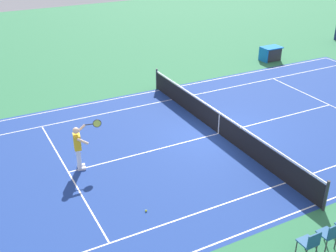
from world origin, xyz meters
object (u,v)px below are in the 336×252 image
object	(u,v)px
spectator_chair_1	(330,234)
tennis_player_near	(79,146)
tennis_net	(219,123)
tennis_ball	(146,211)
spectator_chair_2	(310,242)
equipment_cart_tarped	(271,53)

from	to	relation	value
spectator_chair_1	tennis_player_near	bearing A→B (deg)	-56.47
tennis_net	tennis_ball	world-z (taller)	tennis_net
spectator_chair_2	tennis_ball	bearing A→B (deg)	-51.51
tennis_ball	spectator_chair_2	distance (m)	4.84
spectator_chair_2	equipment_cart_tarped	bearing A→B (deg)	-126.61
tennis_ball	spectator_chair_1	world-z (taller)	spectator_chair_1
tennis_net	equipment_cart_tarped	distance (m)	10.84
tennis_player_near	equipment_cart_tarped	distance (m)	15.86
tennis_net	tennis_player_near	world-z (taller)	tennis_player_near
tennis_player_near	spectator_chair_1	world-z (taller)	tennis_player_near
tennis_net	tennis_player_near	size ratio (longest dim) A/B	6.89
equipment_cart_tarped	spectator_chair_1	bearing A→B (deg)	55.34
tennis_player_near	spectator_chair_1	size ratio (longest dim) A/B	1.93
tennis_net	equipment_cart_tarped	xyz separation A→B (m)	(-8.42, -6.81, -0.05)
equipment_cart_tarped	tennis_ball	bearing A→B (deg)	37.23
tennis_ball	equipment_cart_tarped	world-z (taller)	equipment_cart_tarped
tennis_ball	tennis_player_near	bearing A→B (deg)	-73.15
tennis_net	tennis_player_near	xyz separation A→B (m)	(5.92, -0.07, 0.44)
spectator_chair_1	spectator_chair_2	size ratio (longest dim) A/B	1.00
tennis_net	spectator_chair_2	bearing A→B (deg)	75.00
equipment_cart_tarped	tennis_net	bearing A→B (deg)	38.97
tennis_player_near	tennis_ball	distance (m)	3.64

